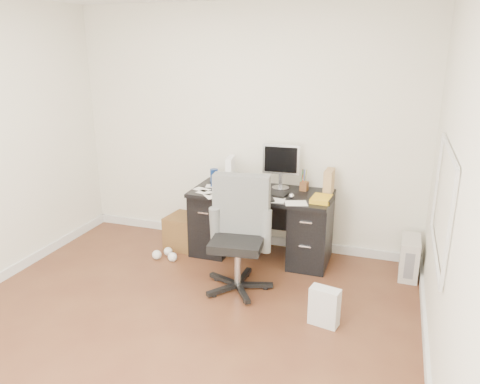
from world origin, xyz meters
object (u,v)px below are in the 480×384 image
(desk, at_px, (261,222))
(office_chair, at_px, (238,236))
(wicker_basket, at_px, (185,232))
(keyboard, at_px, (266,193))
(lcd_monitor, at_px, (281,167))
(pc_tower, at_px, (409,257))

(desk, distance_m, office_chair, 0.80)
(desk, height_order, wicker_basket, desk)
(desk, relative_size, wicker_basket, 3.98)
(keyboard, bearing_deg, desk, 146.19)
(keyboard, bearing_deg, lcd_monitor, 74.67)
(lcd_monitor, bearing_deg, desk, -138.13)
(lcd_monitor, bearing_deg, wicker_basket, -171.25)
(desk, distance_m, pc_tower, 1.57)
(keyboard, relative_size, office_chair, 0.41)
(keyboard, relative_size, pc_tower, 1.11)
(desk, bearing_deg, keyboard, -42.01)
(wicker_basket, bearing_deg, keyboard, -0.58)
(keyboard, distance_m, wicker_basket, 1.13)
(keyboard, relative_size, wicker_basket, 1.20)
(desk, height_order, pc_tower, desk)
(desk, bearing_deg, office_chair, -90.15)
(keyboard, bearing_deg, pc_tower, 11.51)
(lcd_monitor, height_order, pc_tower, lcd_monitor)
(office_chair, height_order, pc_tower, office_chair)
(office_chair, relative_size, wicker_basket, 2.91)
(lcd_monitor, distance_m, pc_tower, 1.61)
(desk, xyz_separation_m, keyboard, (0.07, -0.06, 0.36))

